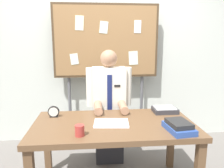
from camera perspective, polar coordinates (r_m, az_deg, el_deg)
The scene contains 9 objects.
back_wall at distance 3.33m, azimuth -1.77°, elevation 8.48°, with size 6.40×0.08×2.70m, color silver.
desk at distance 2.21m, azimuth 0.44°, elevation -12.08°, with size 1.56×0.82×0.72m.
person at distance 2.76m, azimuth -0.79°, elevation -6.88°, with size 0.55×0.56×1.40m.
bulletin_board at distance 3.13m, azimuth -1.55°, elevation 10.47°, with size 1.46×0.09×2.00m.
book_stack at distance 2.07m, azimuth 16.86°, elevation -10.47°, with size 0.23×0.32×0.09m.
open_notebook at distance 2.16m, azimuth -0.19°, elevation -10.06°, with size 0.33×0.24×0.01m, color silver.
desk_clock at distance 2.40m, azimuth -14.83°, elevation -7.03°, with size 0.12×0.04×0.12m.
coffee_mug at distance 1.91m, azimuth -8.34°, elevation -11.78°, with size 0.08×0.08×0.09m, color #B23833.
paper_tray at distance 2.55m, azimuth 13.45°, elevation -6.48°, with size 0.26×0.20×0.06m.
Camera 1 is at (-0.20, -2.02, 1.51)m, focal length 35.45 mm.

